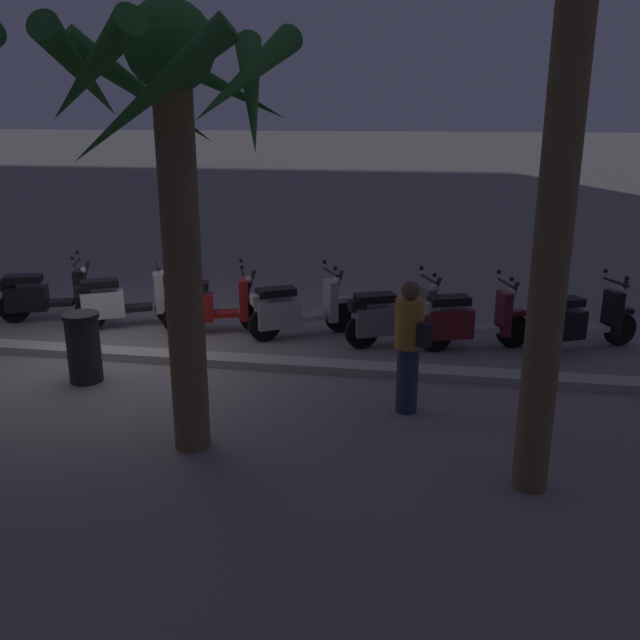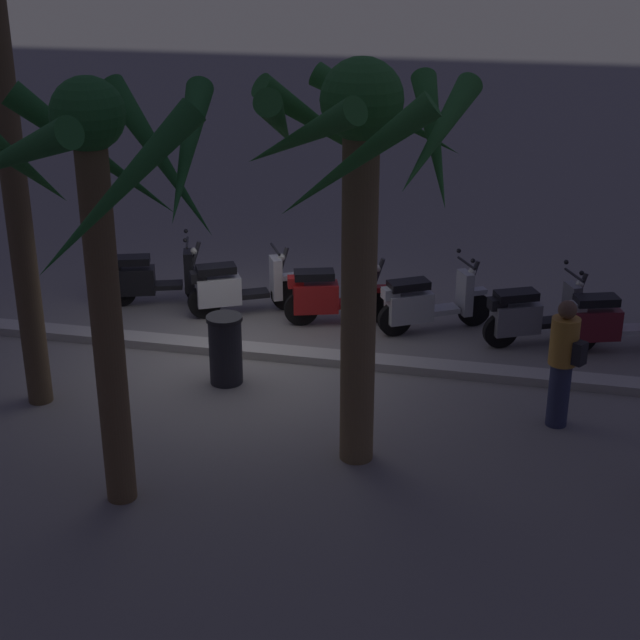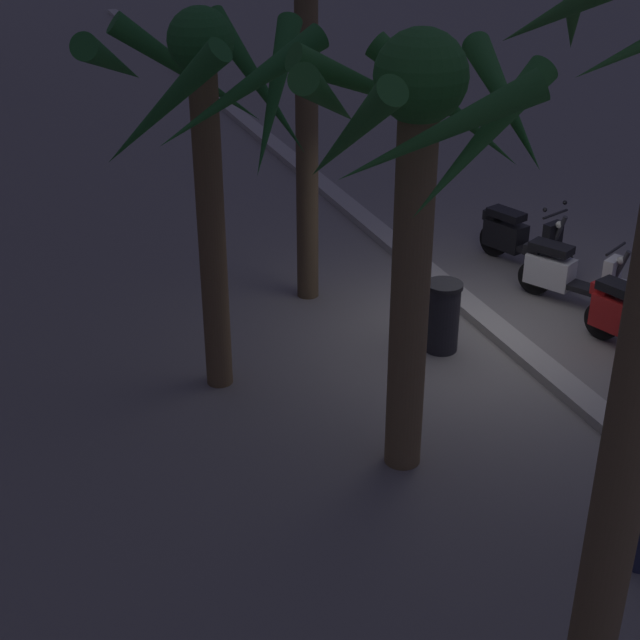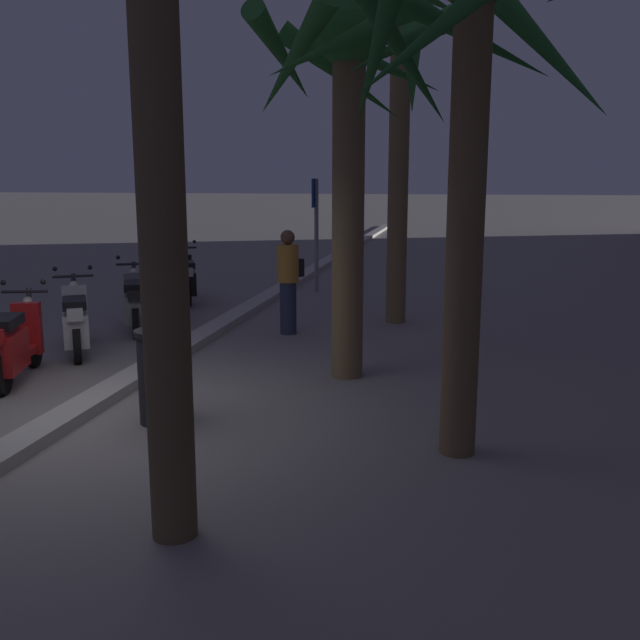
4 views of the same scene
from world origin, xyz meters
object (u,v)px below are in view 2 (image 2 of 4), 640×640
scooter_maroon_lead_nearest (614,321)px  scooter_silver_second_in_line (427,303)px  pedestrian_window_shopping (563,361)px  scooter_grey_mid_rear (533,315)px  scooter_black_gap_after_mid (151,278)px  palm_tree_by_mall_entrance (360,170)px  scooter_white_mid_front (236,287)px  scooter_red_last_in_row (332,295)px  litter_bin (226,349)px  palm_tree_mid_walkway (98,194)px

scooter_maroon_lead_nearest → scooter_silver_second_in_line: bearing=-2.9°
pedestrian_window_shopping → scooter_silver_second_in_line: bearing=-53.0°
scooter_maroon_lead_nearest → scooter_silver_second_in_line: 2.68m
scooter_grey_mid_rear → scooter_black_gap_after_mid: size_ratio=0.95×
scooter_maroon_lead_nearest → palm_tree_by_mall_entrance: 5.62m
scooter_silver_second_in_line → scooter_white_mid_front: (2.97, -0.03, -0.00)m
scooter_red_last_in_row → litter_bin: (0.96, 2.29, 0.02)m
pedestrian_window_shopping → palm_tree_by_mall_entrance: bearing=30.0°
scooter_white_mid_front → pedestrian_window_shopping: 5.54m
scooter_silver_second_in_line → litter_bin: scooter_silver_second_in_line is taller
scooter_red_last_in_row → scooter_black_gap_after_mid: same height
scooter_white_mid_front → pedestrian_window_shopping: (-4.89, 2.58, 0.41)m
scooter_maroon_lead_nearest → scooter_grey_mid_rear: same height
scooter_grey_mid_rear → palm_tree_mid_walkway: 7.18m
scooter_white_mid_front → palm_tree_by_mall_entrance: 5.53m
scooter_grey_mid_rear → scooter_silver_second_in_line: size_ratio=1.01×
scooter_grey_mid_rear → scooter_red_last_in_row: (2.99, -0.12, 0.01)m
scooter_maroon_lead_nearest → scooter_grey_mid_rear: size_ratio=1.04×
scooter_red_last_in_row → scooter_silver_second_in_line: bearing=-179.5°
scooter_white_mid_front → scooter_red_last_in_row: bearing=178.5°
scooter_silver_second_in_line → palm_tree_by_mall_entrance: (0.35, 3.86, 2.92)m
scooter_black_gap_after_mid → palm_tree_by_mall_entrance: 6.42m
palm_tree_mid_walkway → litter_bin: 4.09m
scooter_grey_mid_rear → scooter_red_last_in_row: bearing=-2.3°
scooter_grey_mid_rear → scooter_silver_second_in_line: same height
scooter_grey_mid_rear → pedestrian_window_shopping: (-0.36, 2.42, 0.41)m
pedestrian_window_shopping → litter_bin: size_ratio=1.72×
litter_bin → palm_tree_by_mall_entrance: bearing=142.7°
scooter_red_last_in_row → scooter_white_mid_front: 1.54m
scooter_maroon_lead_nearest → scooter_black_gap_after_mid: (7.10, -0.27, -0.01)m
scooter_silver_second_in_line → palm_tree_by_mall_entrance: size_ratio=0.36×
palm_tree_by_mall_entrance → litter_bin: size_ratio=4.75×
pedestrian_window_shopping → palm_tree_mid_walkway: bearing=30.5°
scooter_red_last_in_row → pedestrian_window_shopping: pedestrian_window_shopping is taller
pedestrian_window_shopping → litter_bin: pedestrian_window_shopping is taller
scooter_black_gap_after_mid → palm_tree_mid_walkway: size_ratio=0.39×
scooter_red_last_in_row → palm_tree_by_mall_entrance: 4.95m
scooter_maroon_lead_nearest → palm_tree_mid_walkway: 7.88m
scooter_black_gap_after_mid → palm_tree_by_mall_entrance: size_ratio=0.39×
palm_tree_mid_walkway → scooter_white_mid_front: bearing=-86.1°
scooter_maroon_lead_nearest → litter_bin: bearing=23.1°
scooter_silver_second_in_line → scooter_red_last_in_row: bearing=0.5°
scooter_silver_second_in_line → litter_bin: size_ratio=1.71×
scooter_maroon_lead_nearest → scooter_red_last_in_row: 4.11m
scooter_white_mid_front → palm_tree_by_mall_entrance: size_ratio=0.37×
scooter_maroon_lead_nearest → pedestrian_window_shopping: pedestrian_window_shopping is taller
litter_bin → scooter_black_gap_after_mid: bearing=-50.3°
scooter_silver_second_in_line → scooter_red_last_in_row: 1.43m
palm_tree_mid_walkway → palm_tree_by_mall_entrance: size_ratio=0.99×
scooter_black_gap_after_mid → pedestrian_window_shopping: bearing=157.0°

